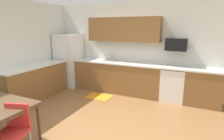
{
  "coord_description": "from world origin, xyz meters",
  "views": [
    {
      "loc": [
        1.75,
        -2.75,
        1.96
      ],
      "look_at": [
        0.0,
        1.0,
        1.0
      ],
      "focal_mm": 29.54,
      "sensor_mm": 36.0,
      "label": 1
    }
  ],
  "objects_px": {
    "oven_range": "(173,84)",
    "chair_near_table": "(14,128)",
    "microwave": "(176,44)",
    "refrigerator": "(69,60)"
  },
  "relations": [
    {
      "from": "oven_range",
      "to": "microwave",
      "type": "xyz_separation_m",
      "value": [
        0.0,
        0.1,
        1.06
      ]
    },
    {
      "from": "refrigerator",
      "to": "oven_range",
      "type": "distance_m",
      "value": 3.43
    },
    {
      "from": "refrigerator",
      "to": "oven_range",
      "type": "relative_size",
      "value": 1.92
    },
    {
      "from": "refrigerator",
      "to": "chair_near_table",
      "type": "distance_m",
      "value": 3.73
    },
    {
      "from": "oven_range",
      "to": "microwave",
      "type": "bearing_deg",
      "value": 90.0
    },
    {
      "from": "refrigerator",
      "to": "microwave",
      "type": "distance_m",
      "value": 3.47
    },
    {
      "from": "oven_range",
      "to": "chair_near_table",
      "type": "relative_size",
      "value": 1.07
    },
    {
      "from": "oven_range",
      "to": "microwave",
      "type": "distance_m",
      "value": 1.07
    },
    {
      "from": "refrigerator",
      "to": "oven_range",
      "type": "height_order",
      "value": "refrigerator"
    },
    {
      "from": "microwave",
      "to": "chair_near_table",
      "type": "xyz_separation_m",
      "value": [
        -1.82,
        -3.53,
        -1.01
      ]
    }
  ]
}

